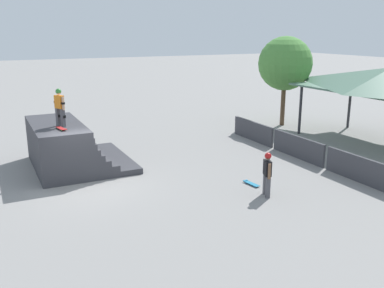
{
  "coord_description": "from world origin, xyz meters",
  "views": [
    {
      "loc": [
        15.81,
        -3.32,
        5.88
      ],
      "look_at": [
        -0.27,
        4.65,
        1.11
      ],
      "focal_mm": 40.0,
      "sensor_mm": 36.0,
      "label": 1
    }
  ],
  "objects_px": {
    "skater_on_deck": "(59,105)",
    "skateboard_on_ground": "(251,183)",
    "tree_beside_pavilion": "(285,64)",
    "bystander_walking": "(267,171)",
    "skateboard_on_deck": "(61,128)"
  },
  "relations": [
    {
      "from": "skateboard_on_deck",
      "to": "skater_on_deck",
      "type": "bearing_deg",
      "value": 159.97
    },
    {
      "from": "skateboard_on_deck",
      "to": "skateboard_on_ground",
      "type": "bearing_deg",
      "value": 46.17
    },
    {
      "from": "bystander_walking",
      "to": "skateboard_on_ground",
      "type": "distance_m",
      "value": 1.54
    },
    {
      "from": "skateboard_on_deck",
      "to": "tree_beside_pavilion",
      "type": "relative_size",
      "value": 0.15
    },
    {
      "from": "skateboard_on_ground",
      "to": "tree_beside_pavilion",
      "type": "distance_m",
      "value": 12.18
    },
    {
      "from": "bystander_walking",
      "to": "tree_beside_pavilion",
      "type": "height_order",
      "value": "tree_beside_pavilion"
    },
    {
      "from": "bystander_walking",
      "to": "skateboard_on_ground",
      "type": "height_order",
      "value": "bystander_walking"
    },
    {
      "from": "bystander_walking",
      "to": "tree_beside_pavilion",
      "type": "relative_size",
      "value": 0.3
    },
    {
      "from": "skater_on_deck",
      "to": "skateboard_on_ground",
      "type": "bearing_deg",
      "value": 27.07
    },
    {
      "from": "skater_on_deck",
      "to": "tree_beside_pavilion",
      "type": "height_order",
      "value": "tree_beside_pavilion"
    },
    {
      "from": "skateboard_on_deck",
      "to": "bystander_walking",
      "type": "bearing_deg",
      "value": 38.38
    },
    {
      "from": "skater_on_deck",
      "to": "bystander_walking",
      "type": "xyz_separation_m",
      "value": [
        6.06,
        6.14,
        -1.96
      ]
    },
    {
      "from": "skater_on_deck",
      "to": "skateboard_on_deck",
      "type": "bearing_deg",
      "value": -34.58
    },
    {
      "from": "tree_beside_pavilion",
      "to": "skateboard_on_ground",
      "type": "bearing_deg",
      "value": -43.81
    },
    {
      "from": "skateboard_on_deck",
      "to": "tree_beside_pavilion",
      "type": "distance_m",
      "value": 15.11
    }
  ]
}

